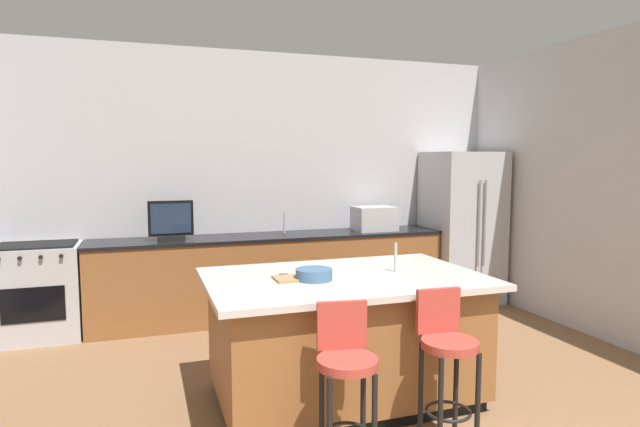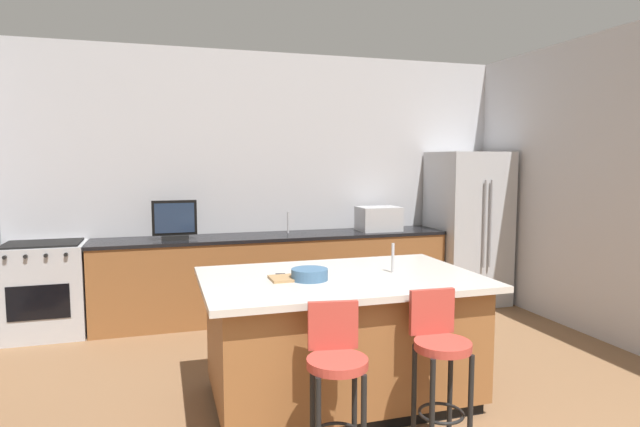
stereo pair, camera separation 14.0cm
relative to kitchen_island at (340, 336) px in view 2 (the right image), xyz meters
name	(u,v)px [view 2 (the right image)]	position (x,y,z in m)	size (l,w,h in m)	color
wall_back	(271,183)	(0.03, 2.58, 1.02)	(6.18, 0.12, 2.99)	#BCBCC1
counter_back	(277,275)	(0.00, 2.20, -0.01)	(3.93, 0.62, 0.92)	brown
kitchen_island	(340,336)	(0.00, 0.00, 0.00)	(1.98, 1.28, 0.92)	black
refrigerator	(467,228)	(2.39, 2.11, 0.46)	(0.83, 0.82, 1.86)	#B7BABF
range_oven	(45,290)	(-2.36, 2.20, 0.00)	(0.78, 0.63, 0.94)	#B7BABF
microwave	(379,219)	(1.24, 2.20, 0.60)	(0.48, 0.36, 0.28)	#B7BABF
tv_monitor	(175,222)	(-1.09, 2.15, 0.65)	(0.46, 0.16, 0.41)	black
sink_faucet_back	(288,223)	(0.16, 2.30, 0.57)	(0.02, 0.02, 0.24)	#B2B2B7
sink_faucet_island	(393,258)	(0.41, 0.00, 0.56)	(0.02, 0.02, 0.22)	#B2B2B7
bar_stool_left	(336,374)	(-0.32, -0.86, 0.10)	(0.34, 0.36, 0.95)	#B23D33
bar_stool_right	(440,357)	(0.35, -0.82, 0.11)	(0.34, 0.34, 0.96)	#B23D33
fruit_bowl	(310,274)	(-0.25, -0.06, 0.49)	(0.26, 0.26, 0.08)	#3F668C
cell_phone	(280,276)	(-0.42, 0.10, 0.46)	(0.07, 0.15, 0.01)	black
cutting_board	(292,278)	(-0.37, 0.00, 0.46)	(0.30, 0.21, 0.02)	#A87F51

